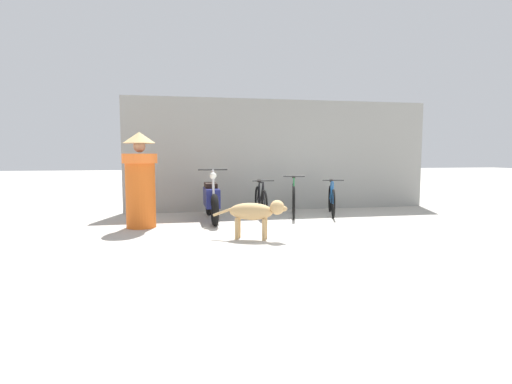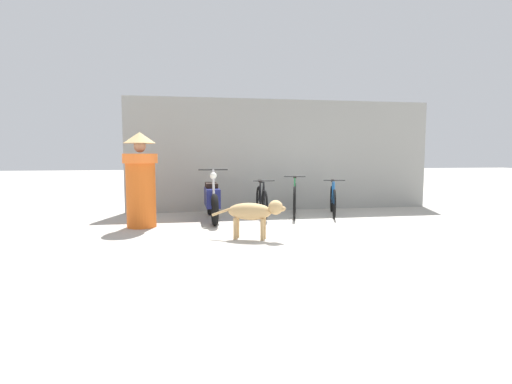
# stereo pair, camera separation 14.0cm
# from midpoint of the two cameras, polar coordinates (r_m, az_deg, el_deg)

# --- Properties ---
(ground_plane) EXTENTS (60.00, 60.00, 0.00)m
(ground_plane) POSITION_cam_midpoint_polar(r_m,az_deg,el_deg) (7.01, 9.83, -6.01)
(ground_plane) COLOR #ADA89E
(shop_wall_back) EXTENTS (7.62, 0.20, 2.72)m
(shop_wall_back) POSITION_cam_midpoint_polar(r_m,az_deg,el_deg) (10.00, 3.24, 5.28)
(shop_wall_back) COLOR gray
(shop_wall_back) RESTS_ON ground
(bicycle_0) EXTENTS (0.46, 1.62, 0.83)m
(bicycle_0) POSITION_cam_midpoint_polar(r_m,az_deg,el_deg) (8.81, 0.22, -1.34)
(bicycle_0) COLOR black
(bicycle_0) RESTS_ON ground
(bicycle_1) EXTENTS (0.58, 1.66, 0.92)m
(bicycle_1) POSITION_cam_midpoint_polar(r_m,az_deg,el_deg) (8.97, 4.95, -1.03)
(bicycle_1) COLOR black
(bicycle_1) RESTS_ON ground
(bicycle_2) EXTENTS (0.59, 1.56, 0.83)m
(bicycle_2) POSITION_cam_midpoint_polar(r_m,az_deg,el_deg) (9.22, 10.32, -1.13)
(bicycle_2) COLOR black
(bicycle_2) RESTS_ON ground
(motorcycle) EXTENTS (0.58, 1.99, 1.09)m
(motorcycle) POSITION_cam_midpoint_polar(r_m,az_deg,el_deg) (8.38, -6.86, -1.08)
(motorcycle) COLOR black
(motorcycle) RESTS_ON ground
(stray_dog) EXTENTS (1.17, 0.58, 0.65)m
(stray_dog) POSITION_cam_midpoint_polar(r_m,az_deg,el_deg) (6.47, -0.65, -2.86)
(stray_dog) COLOR tan
(stray_dog) RESTS_ON ground
(person_in_robes) EXTENTS (0.83, 0.83, 1.79)m
(person_in_robes) POSITION_cam_midpoint_polar(r_m,az_deg,el_deg) (7.80, -16.70, 1.78)
(person_in_robes) COLOR orange
(person_in_robes) RESTS_ON ground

